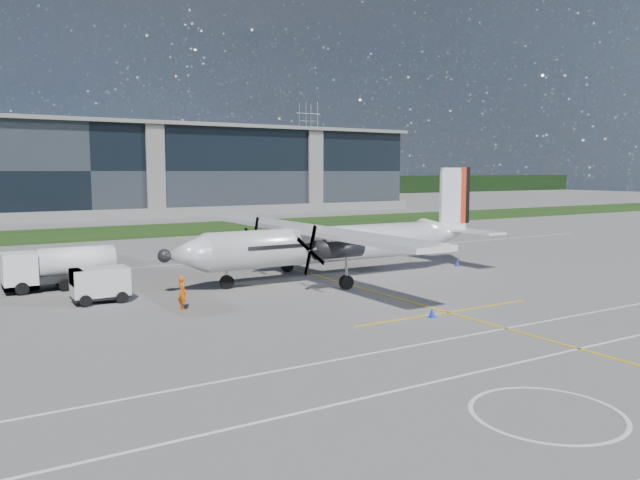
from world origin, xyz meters
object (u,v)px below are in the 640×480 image
(fuel_tanker_truck, at_px, (52,269))
(safety_cone_stbdwing, at_px, (229,255))
(safety_cone_tail, at_px, (457,263))
(safety_cone_portwing, at_px, (432,312))
(ground_crew_person, at_px, (182,290))
(safety_cone_nose_port, at_px, (183,296))
(baggage_tug, at_px, (100,285))
(pylon_east, at_px, (308,148))
(turboprop_aircraft, at_px, (337,223))

(fuel_tanker_truck, distance_m, safety_cone_stbdwing, 17.15)
(safety_cone_tail, relative_size, safety_cone_portwing, 1.00)
(ground_crew_person, distance_m, safety_cone_nose_port, 2.57)
(baggage_tug, bearing_deg, fuel_tanker_truck, 107.78)
(fuel_tanker_truck, height_order, safety_cone_nose_port, fuel_tanker_truck)
(pylon_east, relative_size, safety_cone_tail, 60.00)
(baggage_tug, distance_m, safety_cone_nose_port, 4.67)
(safety_cone_stbdwing, bearing_deg, turboprop_aircraft, -78.92)
(baggage_tug, relative_size, safety_cone_nose_port, 6.60)
(safety_cone_tail, bearing_deg, pylon_east, 64.07)
(safety_cone_stbdwing, distance_m, safety_cone_portwing, 25.95)
(turboprop_aircraft, xyz_separation_m, safety_cone_tail, (10.97, -0.49, -3.64))
(turboprop_aircraft, height_order, baggage_tug, turboprop_aircraft)
(pylon_east, xyz_separation_m, safety_cone_stbdwing, (-83.70, -130.46, -14.75))
(safety_cone_tail, bearing_deg, fuel_tanker_truck, 168.23)
(safety_cone_nose_port, bearing_deg, safety_cone_portwing, -48.07)
(turboprop_aircraft, relative_size, safety_cone_tail, 51.87)
(turboprop_aircraft, bearing_deg, safety_cone_nose_port, -170.37)
(fuel_tanker_truck, height_order, safety_cone_portwing, fuel_tanker_truck)
(ground_crew_person, bearing_deg, baggage_tug, 35.48)
(pylon_east, xyz_separation_m, turboprop_aircraft, (-81.11, -143.72, -11.11))
(baggage_tug, distance_m, ground_crew_person, 5.47)
(fuel_tanker_truck, relative_size, safety_cone_tail, 14.13)
(ground_crew_person, xyz_separation_m, safety_cone_portwing, (10.36, -8.35, -0.82))
(pylon_east, height_order, safety_cone_portwing, pylon_east)
(turboprop_aircraft, bearing_deg, safety_cone_portwing, -100.53)
(pylon_east, distance_m, safety_cone_stbdwing, 155.71)
(baggage_tug, bearing_deg, safety_cone_portwing, -42.68)
(ground_crew_person, bearing_deg, safety_cone_nose_port, -21.36)
(baggage_tug, relative_size, safety_cone_stbdwing, 6.60)
(pylon_east, distance_m, safety_cone_nose_port, 173.54)
(fuel_tanker_truck, bearing_deg, safety_cone_portwing, -49.57)
(safety_cone_stbdwing, bearing_deg, safety_cone_portwing, -89.47)
(turboprop_aircraft, relative_size, fuel_tanker_truck, 3.67)
(fuel_tanker_truck, relative_size, safety_cone_stbdwing, 14.13)
(pylon_east, height_order, safety_cone_nose_port, pylon_east)
(pylon_east, distance_m, safety_cone_portwing, 177.90)
(turboprop_aircraft, height_order, fuel_tanker_truck, turboprop_aircraft)
(pylon_east, distance_m, baggage_tug, 174.09)
(pylon_east, xyz_separation_m, safety_cone_tail, (-70.13, -144.21, -14.75))
(pylon_east, xyz_separation_m, ground_crew_person, (-93.83, -148.06, -13.93))
(ground_crew_person, bearing_deg, safety_cone_tail, -83.33)
(safety_cone_stbdwing, bearing_deg, safety_cone_tail, -45.38)
(ground_crew_person, relative_size, safety_cone_stbdwing, 4.27)
(safety_cone_tail, distance_m, safety_cone_portwing, 18.07)
(fuel_tanker_truck, distance_m, safety_cone_nose_port, 9.66)
(fuel_tanker_truck, bearing_deg, safety_cone_nose_port, -51.81)
(turboprop_aircraft, bearing_deg, fuel_tanker_truck, 162.84)
(baggage_tug, bearing_deg, ground_crew_person, -51.97)
(ground_crew_person, relative_size, safety_cone_tail, 4.27)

